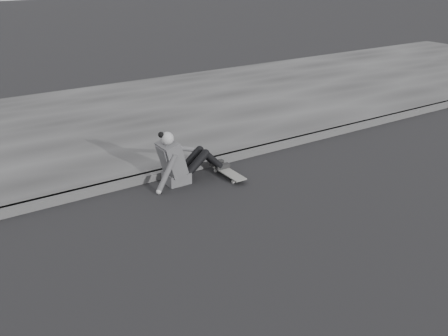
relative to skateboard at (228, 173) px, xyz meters
name	(u,v)px	position (x,y,z in m)	size (l,w,h in m)	color
ground	(411,194)	(1.96, -2.02, -0.07)	(80.00, 80.00, 0.00)	black
curb	(298,141)	(1.96, 0.56, -0.01)	(24.00, 0.16, 0.12)	#474747
sidewalk	(213,104)	(1.96, 3.58, -0.01)	(24.00, 6.00, 0.12)	#3C3C3C
skateboard	(228,173)	(0.00, 0.00, 0.00)	(0.20, 0.78, 0.09)	#A5A5A0
seated_woman	(180,161)	(-0.73, 0.25, 0.29)	(1.38, 0.46, 0.88)	#4B4B4D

